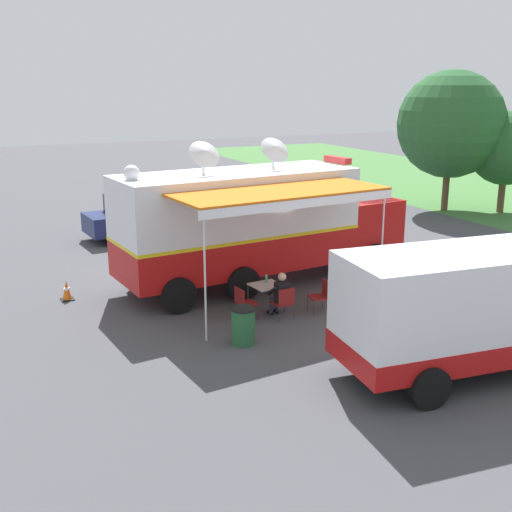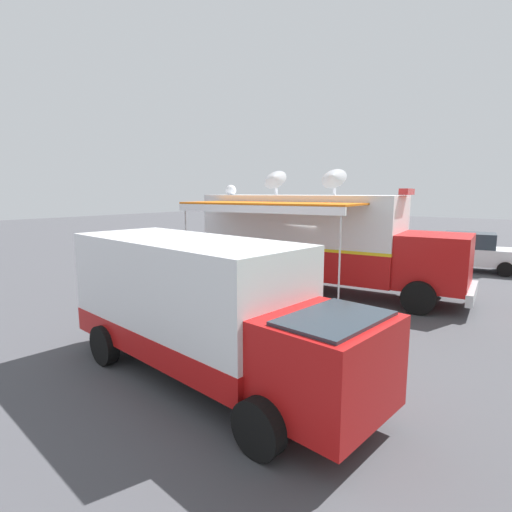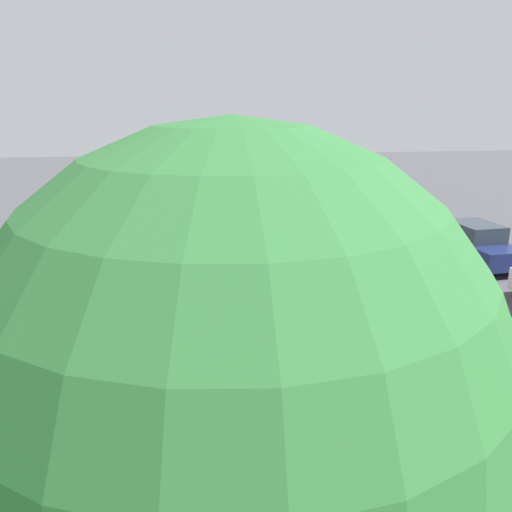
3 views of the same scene
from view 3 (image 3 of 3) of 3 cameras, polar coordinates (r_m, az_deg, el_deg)
ground_plane at (r=20.30m, az=5.47°, el=-2.69°), size 100.00×100.00×0.00m
lot_stripe at (r=18.90m, az=18.27°, el=-4.94°), size 0.55×4.79×0.01m
command_truck at (r=19.06m, az=6.26°, el=2.13°), size 5.53×9.67×4.53m
folding_table at (r=19.84m, az=-1.13°, el=-1.03°), size 0.87×0.87×0.73m
water_bottle at (r=19.74m, az=-0.65°, el=-0.62°), size 0.07×0.07×0.22m
folding_chair_at_table at (r=19.71m, az=-3.40°, el=-1.66°), size 0.52×0.52×0.87m
folding_chair_beside_table at (r=20.65m, az=-2.40°, el=-0.79°), size 0.52×0.52×0.87m
folding_chair_spare_by_truck at (r=18.58m, az=-2.85°, el=-2.79°), size 0.54×0.54×0.87m
seated_responder at (r=19.69m, az=-2.86°, el=-1.24°), size 0.69×0.59×1.25m
trash_bin at (r=21.22m, az=-6.51°, el=-0.57°), size 0.57×0.57×0.91m
traffic_cone at (r=25.02m, az=4.85°, el=1.69°), size 0.36×0.36×0.58m
support_truck at (r=17.39m, az=-17.69°, el=-1.90°), size 2.93×6.99×2.70m
car_far_corner at (r=23.79m, az=22.68°, el=1.17°), size 2.29×4.34×1.76m
tree_right_of_centre at (r=5.18m, az=-2.22°, el=-14.02°), size 5.03×5.03×6.52m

